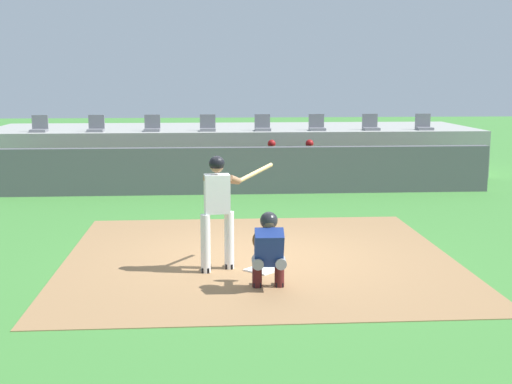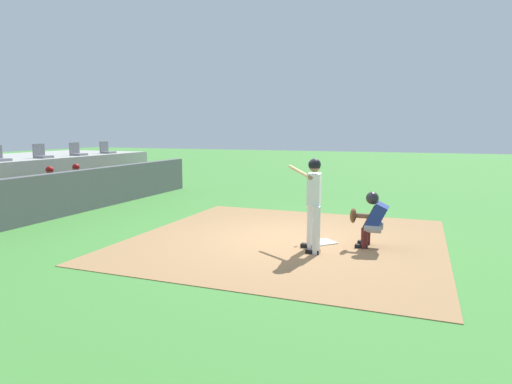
{
  "view_description": "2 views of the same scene",
  "coord_description": "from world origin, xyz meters",
  "px_view_note": "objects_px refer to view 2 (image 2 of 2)",
  "views": [
    {
      "loc": [
        -0.85,
        -11.28,
        3.0
      ],
      "look_at": [
        0.0,
        0.7,
        1.0
      ],
      "focal_mm": 49.01,
      "sensor_mm": 36.0,
      "label": 1
    },
    {
      "loc": [
        -8.73,
        -2.62,
        2.33
      ],
      "look_at": [
        0.0,
        0.7,
        1.0
      ],
      "focal_mm": 30.48,
      "sensor_mm": 36.0,
      "label": 2
    }
  ],
  "objects_px": {
    "catcher_crouched": "(371,218)",
    "stadium_seat_5": "(42,154)",
    "home_plate": "(323,242)",
    "batter_at_plate": "(313,198)",
    "dugout_player_1": "(80,184)",
    "stadium_seat_7": "(106,150)",
    "stadium_seat_6": "(77,152)",
    "dugout_player_0": "(54,188)"
  },
  "relations": [
    {
      "from": "catcher_crouched",
      "to": "stadium_seat_5",
      "type": "distance_m",
      "value": 11.43
    },
    {
      "from": "home_plate",
      "to": "batter_at_plate",
      "type": "relative_size",
      "value": 0.24
    },
    {
      "from": "dugout_player_1",
      "to": "stadium_seat_7",
      "type": "bearing_deg",
      "value": 28.5
    },
    {
      "from": "batter_at_plate",
      "to": "stadium_seat_7",
      "type": "xyz_separation_m",
      "value": [
        6.36,
        10.11,
        0.5
      ]
    },
    {
      "from": "catcher_crouched",
      "to": "dugout_player_1",
      "type": "distance_m",
      "value": 9.3
    },
    {
      "from": "dugout_player_1",
      "to": "stadium_seat_6",
      "type": "height_order",
      "value": "stadium_seat_6"
    },
    {
      "from": "stadium_seat_6",
      "to": "stadium_seat_7",
      "type": "distance_m",
      "value": 1.62
    },
    {
      "from": "dugout_player_1",
      "to": "dugout_player_0",
      "type": "bearing_deg",
      "value": 180.0
    },
    {
      "from": "stadium_seat_5",
      "to": "stadium_seat_7",
      "type": "xyz_separation_m",
      "value": [
        3.25,
        0.0,
        0.0
      ]
    },
    {
      "from": "dugout_player_0",
      "to": "stadium_seat_7",
      "type": "height_order",
      "value": "stadium_seat_7"
    },
    {
      "from": "home_plate",
      "to": "stadium_seat_5",
      "type": "height_order",
      "value": "stadium_seat_5"
    },
    {
      "from": "home_plate",
      "to": "batter_at_plate",
      "type": "distance_m",
      "value": 1.22
    },
    {
      "from": "catcher_crouched",
      "to": "stadium_seat_6",
      "type": "distance_m",
      "value": 11.88
    },
    {
      "from": "catcher_crouched",
      "to": "dugout_player_0",
      "type": "relative_size",
      "value": 1.29
    },
    {
      "from": "catcher_crouched",
      "to": "stadium_seat_5",
      "type": "xyz_separation_m",
      "value": [
        2.44,
        11.13,
        0.93
      ]
    },
    {
      "from": "batter_at_plate",
      "to": "stadium_seat_5",
      "type": "xyz_separation_m",
      "value": [
        3.11,
        10.11,
        0.5
      ]
    },
    {
      "from": "catcher_crouched",
      "to": "stadium_seat_7",
      "type": "distance_m",
      "value": 12.53
    },
    {
      "from": "catcher_crouched",
      "to": "stadium_seat_6",
      "type": "height_order",
      "value": "stadium_seat_6"
    },
    {
      "from": "dugout_player_0",
      "to": "catcher_crouched",
      "type": "bearing_deg",
      "value": -95.68
    },
    {
      "from": "home_plate",
      "to": "stadium_seat_7",
      "type": "relative_size",
      "value": 0.92
    },
    {
      "from": "batter_at_plate",
      "to": "dugout_player_1",
      "type": "height_order",
      "value": "batter_at_plate"
    },
    {
      "from": "catcher_crouched",
      "to": "stadium_seat_7",
      "type": "bearing_deg",
      "value": 62.92
    },
    {
      "from": "home_plate",
      "to": "stadium_seat_7",
      "type": "height_order",
      "value": "stadium_seat_7"
    },
    {
      "from": "batter_at_plate",
      "to": "stadium_seat_6",
      "type": "distance_m",
      "value": 11.17
    },
    {
      "from": "stadium_seat_7",
      "to": "stadium_seat_5",
      "type": "bearing_deg",
      "value": 180.0
    },
    {
      "from": "stadium_seat_6",
      "to": "stadium_seat_5",
      "type": "bearing_deg",
      "value": 180.0
    },
    {
      "from": "catcher_crouched",
      "to": "dugout_player_0",
      "type": "distance_m",
      "value": 9.14
    },
    {
      "from": "dugout_player_1",
      "to": "stadium_seat_6",
      "type": "xyz_separation_m",
      "value": [
        2.12,
        2.03,
        0.86
      ]
    },
    {
      "from": "catcher_crouched",
      "to": "stadium_seat_6",
      "type": "bearing_deg",
      "value": 69.94
    },
    {
      "from": "stadium_seat_7",
      "to": "dugout_player_1",
      "type": "bearing_deg",
      "value": -151.5
    },
    {
      "from": "stadium_seat_6",
      "to": "dugout_player_0",
      "type": "bearing_deg",
      "value": -147.21
    },
    {
      "from": "batter_at_plate",
      "to": "dugout_player_0",
      "type": "distance_m",
      "value": 8.23
    },
    {
      "from": "stadium_seat_7",
      "to": "dugout_player_0",
      "type": "bearing_deg",
      "value": -156.96
    },
    {
      "from": "stadium_seat_5",
      "to": "stadium_seat_7",
      "type": "relative_size",
      "value": 1.0
    },
    {
      "from": "home_plate",
      "to": "dugout_player_1",
      "type": "distance_m",
      "value": 8.4
    },
    {
      "from": "stadium_seat_7",
      "to": "batter_at_plate",
      "type": "bearing_deg",
      "value": -122.19
    },
    {
      "from": "home_plate",
      "to": "catcher_crouched",
      "type": "distance_m",
      "value": 1.11
    },
    {
      "from": "dugout_player_0",
      "to": "stadium_seat_5",
      "type": "bearing_deg",
      "value": 52.99
    },
    {
      "from": "dugout_player_0",
      "to": "stadium_seat_7",
      "type": "distance_m",
      "value": 5.27
    },
    {
      "from": "dugout_player_0",
      "to": "stadium_seat_7",
      "type": "bearing_deg",
      "value": 23.04
    },
    {
      "from": "dugout_player_1",
      "to": "stadium_seat_5",
      "type": "distance_m",
      "value": 2.26
    },
    {
      "from": "home_plate",
      "to": "stadium_seat_6",
      "type": "xyz_separation_m",
      "value": [
        4.06,
        10.18,
        1.51
      ]
    }
  ]
}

